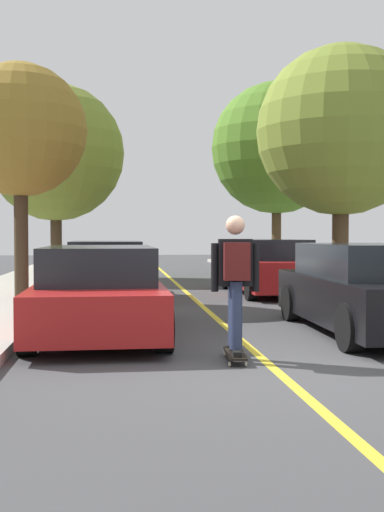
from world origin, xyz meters
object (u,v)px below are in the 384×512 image
Objects in this scene: parked_car_left_near at (107,270)px; parked_car_right_near at (269,267)px; street_tree_left_near at (56,153)px; street_tree_left_nearest at (20,131)px; skateboarder at (235,275)px; parked_car_right_nearest at (367,289)px; street_tree_right_near at (277,148)px; parked_car_left_nearest at (99,291)px; street_tree_right_nearest at (341,131)px; skateboard at (235,353)px.

parked_car_left_near is 0.92× the size of parked_car_right_near.
parked_car_right_near is at bearing -45.71° from street_tree_left_near.
street_tree_left_nearest reaches higher than skateboarder.
parked_car_right_nearest is 8.23m from street_tree_left_nearest.
parked_car_left_near is 7.78m from street_tree_left_near.
parked_car_left_near is 7.17m from parked_car_right_nearest.
parked_car_right_nearest is at bearing -97.91° from street_tree_right_near.
street_tree_right_nearest is (5.91, 6.06, 3.46)m from parked_car_left_nearest.
street_tree_left_nearest is at bearing 111.95° from parked_car_left_nearest.
street_tree_right_near is (1.82, 6.60, 3.91)m from parked_car_right_near.
street_tree_right_near reaches higher than parked_car_left_nearest.
street_tree_right_near is (5.91, 7.21, 3.93)m from parked_car_left_near.
parked_car_left_near is 3.75m from street_tree_left_nearest.
parked_car_left_nearest is 2.73× the size of skateboarder.
parked_car_right_nearest is 2.71× the size of skateboarder.
parked_car_left_near is 2.56× the size of skateboarder.
skateboard is (3.51, -14.46, -4.16)m from street_tree_left_near.
street_tree_left_nearest is 8.09m from skateboarder.
parked_car_left_nearest is 7.41m from parked_car_right_near.
skateboarder is (-4.22, -15.04, -3.56)m from street_tree_right_near.
skateboarder is (3.51, -14.49, -3.22)m from street_tree_left_near.
parked_car_right_near is at bearing 176.00° from street_tree_right_nearest.
street_tree_right_near is at bearing 74.30° from skateboard.
parked_car_left_near is 0.68× the size of street_tree_right_nearest.
street_tree_left_nearest is 0.83× the size of street_tree_right_nearest.
skateboard is (-2.40, -1.90, -0.59)m from parked_car_right_nearest.
street_tree_right_near is (7.73, 0.55, 0.34)m from street_tree_left_near.
street_tree_right_near is at bearing 4.05° from street_tree_left_near.
street_tree_right_nearest reaches higher than parked_car_right_nearest.
parked_car_right_nearest is at bearing 38.92° from skateboarder.
street_tree_right_near reaches higher than parked_car_left_near.
street_tree_left_near reaches higher than street_tree_left_nearest.
skateboarder is at bearing -77.86° from parked_car_left_near.
street_tree_left_near is at bearing 103.64° from skateboard.
street_tree_right_near is at bearing 74.32° from skateboarder.
parked_car_right_near reaches higher than parked_car_left_near.
parked_car_left_nearest is at bearing -134.27° from street_tree_right_nearest.
parked_car_right_near is 3.90m from street_tree_right_nearest.
street_tree_left_nearest is (-5.91, 4.83, 3.08)m from parked_car_right_nearest.
street_tree_right_nearest is (1.82, 6.37, 3.45)m from parked_car_right_nearest.
parked_car_right_near is at bearing 90.00° from parked_car_right_nearest.
parked_car_right_near is at bearing 8.43° from parked_car_left_near.
parked_car_right_near is (4.09, 0.61, 0.02)m from parked_car_left_near.
parked_car_left_nearest is 0.98× the size of parked_car_right_near.
skateboarder is (-2.40, -1.94, 0.36)m from parked_car_right_nearest.
street_tree_right_nearest reaches higher than skateboard.
parked_car_left_nearest is 1.01× the size of parked_car_right_nearest.
parked_car_left_near is at bearing 89.99° from parked_car_left_nearest.
skateboard is (3.51, -6.73, -3.67)m from street_tree_left_nearest.
parked_car_right_nearest reaches higher than parked_car_left_nearest.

